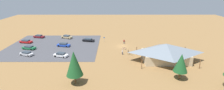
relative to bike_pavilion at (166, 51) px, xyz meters
The scene contains 26 objects.
ground 18.71m from the bike_pavilion, 49.40° to the right, with size 160.00×160.00×0.00m, color olive.
parking_lot_asphalt 40.50m from the bike_pavilion, 20.71° to the right, with size 33.53×29.85×0.05m, color #424247.
bike_pavilion is the anchor object (origin of this frame).
trash_bin 22.49m from the bike_pavilion, 60.57° to the right, with size 0.60×0.60×0.90m, color brown.
lot_sign 27.06m from the bike_pavilion, 45.22° to the right, with size 0.56×0.08×2.20m.
pine_mideast 10.81m from the bike_pavilion, 91.60° to the left, with size 3.33×3.33×6.45m.
pine_east 27.53m from the bike_pavilion, 27.87° to the left, with size 3.77×3.77×7.88m.
bicycle_purple_near_sign 15.76m from the bike_pavilion, 41.90° to the right, with size 1.69×0.48×0.79m.
bicycle_orange_front_row 12.60m from the bike_pavilion, 115.50° to the right, with size 0.48×1.78×0.82m.
bicycle_silver_edge_north 13.11m from the bike_pavilion, 35.58° to the right, with size 0.65×1.73×0.91m.
bicycle_white_lone_west 11.97m from the bike_pavilion, 129.10° to the right, with size 1.72×0.74×0.91m.
bicycle_green_trailside 11.19m from the bike_pavilion, 100.54° to the right, with size 0.49×1.74×0.93m.
bicycle_teal_lone_east 9.76m from the bike_pavilion, 124.82° to the right, with size 1.54×0.73×0.84m.
bicycle_black_back_row 11.38m from the bike_pavilion, 26.64° to the right, with size 1.69×0.57×0.79m.
bicycle_yellow_edge_south 10.30m from the bike_pavilion, 136.07° to the right, with size 1.70×0.65×0.85m.
car_red_far_end 53.14m from the bike_pavilion, 19.78° to the right, with size 5.05×2.84×1.26m.
car_green_mid_lot 46.65m from the bike_pavilion, 13.04° to the right, with size 4.97×3.04×1.27m.
car_blue_second_row 36.57m from the bike_pavilion, 21.78° to the right, with size 4.99×2.67×1.38m.
car_black_inner_stall 32.38m from the bike_pavilion, 38.02° to the right, with size 5.02×2.83×1.31m.
car_maroon_by_curb 54.23m from the bike_pavilion, 28.10° to the right, with size 4.94×2.94×1.29m.
car_white_front_row 32.37m from the bike_pavilion, ahead, with size 4.78×3.05×1.36m.
car_tan_back_corner 43.18m from the bike_pavilion, 34.77° to the right, with size 5.08×3.67×1.37m.
car_silver_end_stall 43.78m from the bike_pavilion, ahead, with size 4.82×3.42×1.29m.
visitor_crossing_yard 13.76m from the bike_pavilion, 23.88° to the right, with size 0.36×0.38×1.73m.
visitor_by_pavilion 9.53m from the bike_pavilion, 61.93° to the right, with size 0.39×0.36×1.74m.
visitor_at_bikes 20.70m from the bike_pavilion, 57.35° to the right, with size 0.36×0.36×1.67m.
Camera 1 is at (3.91, 62.31, 21.00)m, focal length 28.09 mm.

